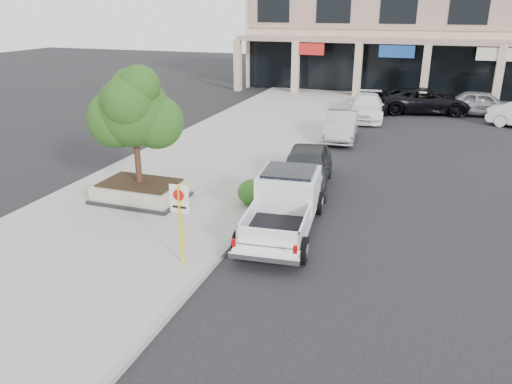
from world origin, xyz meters
TOP-DOWN VIEW (x-y plane):
  - ground at (0.00, 0.00)m, footprint 120.00×120.00m
  - sidewalk at (-5.50, 6.00)m, footprint 8.00×52.00m
  - curb at (-1.55, 6.00)m, footprint 0.20×52.00m
  - strip_mall at (8.00, 33.93)m, footprint 40.55×12.43m
  - planter at (-5.97, 1.82)m, footprint 3.20×2.20m
  - planter_tree at (-5.84, 1.97)m, footprint 2.90×2.55m
  - no_parking_sign at (-2.29, -2.01)m, footprint 0.55×0.09m
  - hedge at (-1.91, 2.67)m, footprint 1.10×0.99m
  - pickup_truck at (-0.35, 1.14)m, footprint 2.65×5.85m
  - curb_car_a at (-0.71, 5.54)m, footprint 2.57×5.04m
  - curb_car_b at (-0.75, 13.56)m, footprint 1.97×4.62m
  - curb_car_c at (-0.19, 19.27)m, footprint 2.67×5.45m
  - curb_car_d at (0.00, 22.04)m, footprint 2.55×5.01m
  - lot_car_a at (6.86, 22.78)m, footprint 4.76×1.94m
  - lot_car_d at (3.29, 22.44)m, footprint 6.47×4.05m

SIDE VIEW (x-z plane):
  - ground at x=0.00m, z-range 0.00..0.00m
  - sidewalk at x=-5.50m, z-range 0.00..0.15m
  - curb at x=-1.55m, z-range 0.00..0.15m
  - planter at x=-5.97m, z-range 0.14..0.82m
  - hedge at x=-1.91m, z-range 0.15..1.08m
  - curb_car_d at x=0.00m, z-range 0.00..1.36m
  - curb_car_b at x=-0.75m, z-range 0.00..1.48m
  - curb_car_c at x=-0.19m, z-range 0.00..1.53m
  - lot_car_a at x=6.86m, z-range 0.00..1.62m
  - curb_car_a at x=-0.71m, z-range 0.00..1.64m
  - lot_car_d at x=3.29m, z-range 0.00..1.67m
  - pickup_truck at x=-0.35m, z-range 0.00..1.79m
  - no_parking_sign at x=-2.29m, z-range 0.48..2.78m
  - planter_tree at x=-5.84m, z-range 1.41..5.41m
  - strip_mall at x=8.00m, z-range 0.00..9.50m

